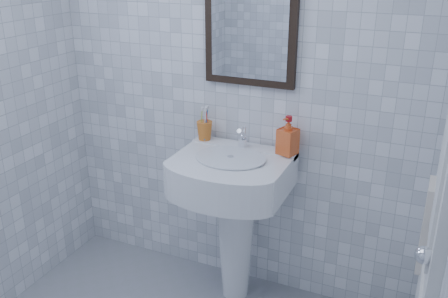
% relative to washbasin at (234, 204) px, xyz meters
% --- Properties ---
extents(wall_back, '(2.20, 0.02, 2.50)m').
position_rel_washbasin_xyz_m(wall_back, '(-0.07, 0.21, 0.63)').
color(wall_back, white).
rests_on(wall_back, ground).
extents(washbasin, '(0.60, 0.44, 0.92)m').
position_rel_washbasin_xyz_m(washbasin, '(0.00, 0.00, 0.00)').
color(washbasin, white).
rests_on(washbasin, ground).
extents(faucet, '(0.05, 0.11, 0.12)m').
position_rel_washbasin_xyz_m(faucet, '(0.00, 0.11, 0.34)').
color(faucet, silver).
rests_on(faucet, washbasin).
extents(toothbrush_cup, '(0.11, 0.11, 0.11)m').
position_rel_washbasin_xyz_m(toothbrush_cup, '(-0.24, 0.13, 0.35)').
color(toothbrush_cup, orange).
rests_on(toothbrush_cup, washbasin).
extents(soap_dispenser, '(0.12, 0.12, 0.20)m').
position_rel_washbasin_xyz_m(soap_dispenser, '(0.25, 0.12, 0.40)').
color(soap_dispenser, red).
rests_on(soap_dispenser, washbasin).
extents(wall_mirror, '(0.50, 0.04, 0.62)m').
position_rel_washbasin_xyz_m(wall_mirror, '(-0.00, 0.19, 0.93)').
color(wall_mirror, black).
rests_on(wall_mirror, wall_back).
extents(bathroom_door, '(0.04, 0.80, 2.00)m').
position_rel_washbasin_xyz_m(bathroom_door, '(1.01, -0.44, 0.38)').
color(bathroom_door, silver).
rests_on(bathroom_door, ground).
extents(towel_ring, '(0.01, 0.18, 0.18)m').
position_rel_washbasin_xyz_m(towel_ring, '(0.99, -0.29, 0.43)').
color(towel_ring, silver).
rests_on(towel_ring, wall_right).
extents(hand_towel, '(0.03, 0.16, 0.38)m').
position_rel_washbasin_xyz_m(hand_towel, '(0.97, -0.29, 0.25)').
color(hand_towel, white).
rests_on(hand_towel, towel_ring).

